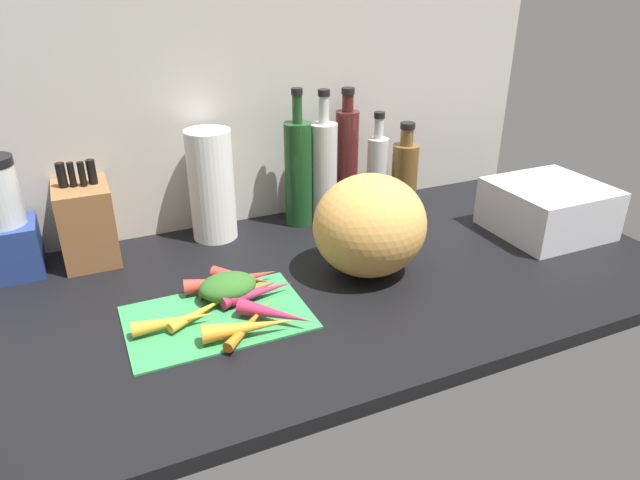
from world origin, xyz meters
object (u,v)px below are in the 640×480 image
(carrot_2, at_px, (249,327))
(bottle_2, at_px, (347,159))
(carrot_9, at_px, (238,287))
(paper_towel_roll, at_px, (212,186))
(carrot_10, at_px, (251,322))
(cutting_board, at_px, (217,316))
(carrot_4, at_px, (204,310))
(carrot_0, at_px, (249,277))
(bottle_4, at_px, (404,174))
(carrot_6, at_px, (242,277))
(carrot_3, at_px, (251,292))
(carrot_5, at_px, (275,314))
(carrot_8, at_px, (262,291))
(carrot_1, at_px, (174,321))
(bottle_0, at_px, (298,172))
(dish_rack, at_px, (548,208))
(blender_appliance, at_px, (5,226))
(carrot_7, at_px, (231,289))
(carrot_12, at_px, (220,283))
(bottle_1, at_px, (324,170))
(carrot_11, at_px, (253,289))
(winter_squash, at_px, (370,225))
(bottle_3, at_px, (377,171))
(knife_block, at_px, (86,222))

(carrot_2, xyz_separation_m, bottle_2, (0.44, 0.49, 0.12))
(carrot_9, xyz_separation_m, paper_towel_roll, (0.03, 0.30, 0.12))
(carrot_2, height_order, carrot_10, carrot_2)
(cutting_board, relative_size, carrot_4, 2.15)
(carrot_0, xyz_separation_m, bottle_4, (0.53, 0.25, 0.08))
(carrot_6, relative_size, paper_towel_roll, 0.50)
(carrot_3, relative_size, paper_towel_roll, 0.48)
(carrot_5, bearing_deg, carrot_9, 103.92)
(carrot_9, bearing_deg, carrot_8, -44.83)
(cutting_board, relative_size, carrot_1, 2.27)
(bottle_0, distance_m, dish_rack, 0.64)
(carrot_1, distance_m, carrot_8, 0.19)
(blender_appliance, relative_size, bottle_4, 1.10)
(carrot_7, relative_size, bottle_4, 0.53)
(carrot_9, height_order, bottle_0, bottle_0)
(carrot_4, relative_size, carrot_5, 1.07)
(carrot_12, height_order, bottle_1, bottle_1)
(carrot_4, xyz_separation_m, carrot_5, (0.12, -0.08, 0.01))
(carrot_6, distance_m, dish_rack, 0.80)
(carrot_9, relative_size, carrot_11, 1.06)
(cutting_board, relative_size, carrot_2, 2.05)
(winter_squash, bearing_deg, blender_appliance, 156.38)
(carrot_2, xyz_separation_m, carrot_11, (0.05, 0.13, -0.00))
(carrot_12, bearing_deg, blender_appliance, 145.37)
(carrot_1, height_order, bottle_4, bottle_4)
(carrot_4, bearing_deg, bottle_0, 45.43)
(bottle_2, relative_size, dish_rack, 1.29)
(cutting_board, distance_m, blender_appliance, 0.52)
(dish_rack, bearing_deg, carrot_0, 177.08)
(bottle_2, bearing_deg, carrot_0, -141.48)
(carrot_3, distance_m, carrot_5, 0.10)
(blender_appliance, relative_size, bottle_3, 0.98)
(carrot_7, height_order, paper_towel_roll, paper_towel_roll)
(carrot_0, height_order, carrot_3, carrot_0)
(cutting_board, distance_m, bottle_4, 0.72)
(cutting_board, bearing_deg, knife_block, 118.79)
(bottle_4, bearing_deg, paper_towel_roll, 176.80)
(carrot_10, distance_m, carrot_11, 0.11)
(bottle_0, bearing_deg, carrot_0, -129.95)
(carrot_7, bearing_deg, carrot_10, -89.23)
(carrot_7, bearing_deg, carrot_12, 123.21)
(carrot_4, height_order, carrot_12, carrot_12)
(carrot_2, distance_m, knife_block, 0.52)
(carrot_5, xyz_separation_m, carrot_8, (0.01, 0.09, -0.00))
(carrot_12, distance_m, paper_towel_roll, 0.30)
(bottle_0, bearing_deg, winter_squash, -82.89)
(carrot_11, bearing_deg, bottle_4, 28.70)
(carrot_8, bearing_deg, bottle_1, 48.86)
(winter_squash, distance_m, bottle_3, 0.37)
(carrot_2, relative_size, knife_block, 0.71)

